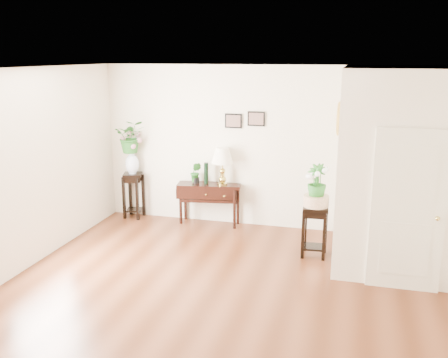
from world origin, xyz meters
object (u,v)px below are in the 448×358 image
at_px(plant_stand_a, 134,195).
at_px(console_table, 209,204).
at_px(table_lamp, 222,165).
at_px(plant_stand_b, 315,231).

bearing_deg(plant_stand_a, console_table, 0.00).
bearing_deg(table_lamp, plant_stand_a, 180.00).
xyz_separation_m(console_table, plant_stand_b, (1.95, -0.98, 0.02)).
bearing_deg(console_table, plant_stand_b, -36.55).
relative_size(console_table, table_lamp, 1.67).
relative_size(console_table, plant_stand_a, 1.32).
height_order(table_lamp, plant_stand_a, table_lamp).
distance_m(console_table, plant_stand_a, 1.47).
bearing_deg(console_table, table_lamp, -9.76).
bearing_deg(plant_stand_a, table_lamp, 0.00).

